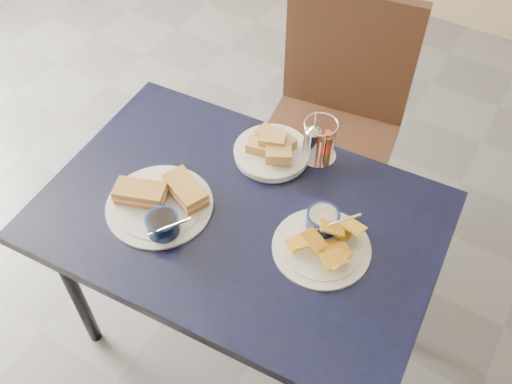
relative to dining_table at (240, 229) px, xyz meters
The scene contains 7 objects.
ground 0.68m from the dining_table, 42.73° to the right, with size 6.00×6.00×0.00m, color #57585D.
dining_table is the anchor object (origin of this frame).
chair_far 0.71m from the dining_table, 91.24° to the left, with size 0.54×0.53×1.01m.
sandwich_plate 0.24m from the dining_table, 153.86° to the right, with size 0.31×0.30×0.12m.
plantain_plate 0.26m from the dining_table, ahead, with size 0.26×0.26×0.12m.
bread_basket 0.26m from the dining_table, 98.37° to the left, with size 0.23×0.23×0.08m.
condiment_caddy 0.35m from the dining_table, 75.72° to the left, with size 0.11×0.11×0.14m.
Camera 1 is at (0.47, -0.73, 2.00)m, focal length 40.00 mm.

